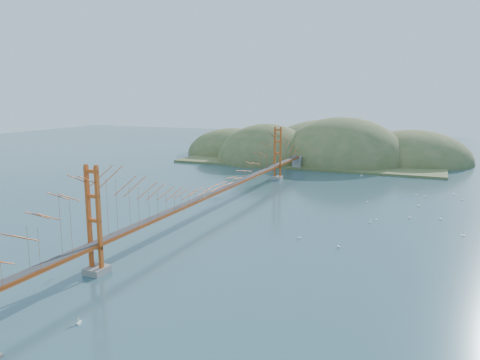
% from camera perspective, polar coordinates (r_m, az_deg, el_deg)
% --- Properties ---
extents(ground, '(320.00, 320.00, 0.00)m').
position_cam_1_polar(ground, '(77.10, -2.58, -3.64)').
color(ground, '#2F515E').
rests_on(ground, ground).
extents(bridge, '(2.20, 94.40, 12.00)m').
position_cam_1_polar(bridge, '(75.85, -2.56, 1.53)').
color(bridge, gray).
rests_on(bridge, ground).
extents(far_headlands, '(84.00, 58.00, 25.00)m').
position_cam_1_polar(far_headlands, '(140.45, 10.45, 2.63)').
color(far_headlands, olive).
rests_on(far_headlands, ground).
extents(sailboat_5, '(0.59, 0.59, 0.65)m').
position_cam_1_polar(sailboat_5, '(77.53, 23.28, -4.31)').
color(sailboat_5, white).
rests_on(sailboat_5, ground).
extents(sailboat_7, '(0.62, 0.54, 0.70)m').
position_cam_1_polar(sailboat_7, '(93.71, 20.78, -1.68)').
color(sailboat_7, white).
rests_on(sailboat_7, ground).
extents(sailboat_3, '(0.52, 0.44, 0.60)m').
position_cam_1_polar(sailboat_3, '(85.29, 15.21, -2.52)').
color(sailboat_3, white).
rests_on(sailboat_3, ground).
extents(sailboat_10, '(0.62, 0.65, 0.73)m').
position_cam_1_polar(sailboat_10, '(42.76, -19.03, -16.00)').
color(sailboat_10, white).
rests_on(sailboat_10, ground).
extents(sailboat_6, '(0.65, 0.65, 0.68)m').
position_cam_1_polar(sailboat_6, '(60.00, 11.94, -7.87)').
color(sailboat_6, white).
rests_on(sailboat_6, ground).
extents(sailboat_8, '(0.68, 0.68, 0.71)m').
position_cam_1_polar(sailboat_8, '(93.15, 21.67, -1.81)').
color(sailboat_8, white).
rests_on(sailboat_8, ground).
extents(sailboat_12, '(0.59, 0.56, 0.66)m').
position_cam_1_polar(sailboat_12, '(112.07, 14.59, 0.57)').
color(sailboat_12, white).
rests_on(sailboat_12, ground).
extents(sailboat_17, '(0.59, 0.53, 0.67)m').
position_cam_1_polar(sailboat_17, '(97.30, 24.59, -1.53)').
color(sailboat_17, white).
rests_on(sailboat_17, ground).
extents(sailboat_1, '(0.63, 0.63, 0.66)m').
position_cam_1_polar(sailboat_1, '(85.25, 20.97, -2.86)').
color(sailboat_1, white).
rests_on(sailboat_1, ground).
extents(sailboat_14, '(0.61, 0.61, 0.64)m').
position_cam_1_polar(sailboat_14, '(62.55, 7.27, -6.96)').
color(sailboat_14, white).
rests_on(sailboat_14, ground).
extents(sailboat_9, '(0.55, 0.55, 0.57)m').
position_cam_1_polar(sailboat_9, '(92.97, 25.46, -2.13)').
color(sailboat_9, white).
rests_on(sailboat_9, ground).
extents(sailboat_4, '(0.59, 0.59, 0.62)m').
position_cam_1_polar(sailboat_4, '(76.68, 20.01, -4.25)').
color(sailboat_4, white).
rests_on(sailboat_4, ground).
extents(sailboat_16, '(0.50, 0.50, 0.56)m').
position_cam_1_polar(sailboat_16, '(73.77, 16.28, -4.60)').
color(sailboat_16, white).
rests_on(sailboat_16, ground).
extents(sailboat_0, '(0.49, 0.49, 0.55)m').
position_cam_1_polar(sailboat_0, '(72.04, 15.58, -4.93)').
color(sailboat_0, white).
rests_on(sailboat_0, ground).
extents(sailboat_extra_0, '(0.57, 0.57, 0.61)m').
position_cam_1_polar(sailboat_extra_0, '(69.93, 25.56, -6.05)').
color(sailboat_extra_0, white).
rests_on(sailboat_extra_0, ground).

